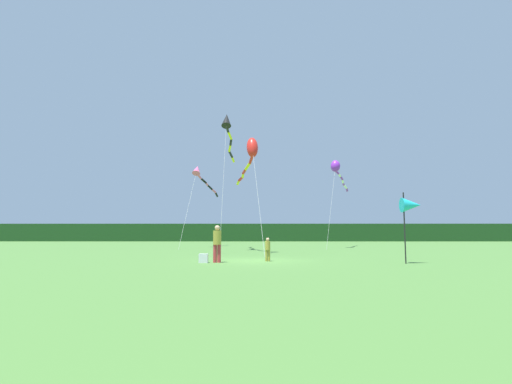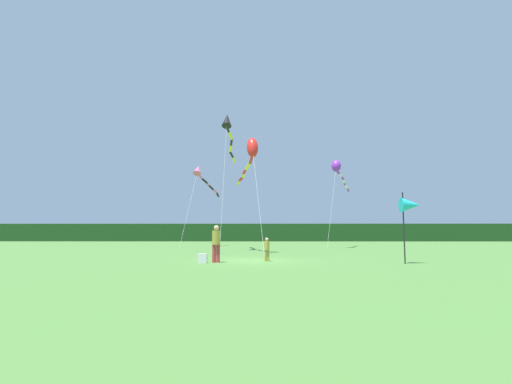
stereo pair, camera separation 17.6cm
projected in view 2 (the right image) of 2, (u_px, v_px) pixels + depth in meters
The scene contains 10 objects.
ground_plane at pixel (255, 261), 20.14m from camera, with size 120.00×120.00×0.00m, color #477533.
distant_treeline at pixel (259, 232), 65.05m from camera, with size 108.00×3.96×2.83m, color #193D19.
person_adult at pixel (216, 242), 18.98m from camera, with size 0.39×0.39×1.78m.
person_child at pixel (267, 248), 19.81m from camera, with size 0.26×0.26×1.17m.
cooler_box at pixel (203, 258), 18.75m from camera, with size 0.42×0.35×0.43m, color silver.
banner_flag_pole at pixel (410, 206), 18.41m from camera, with size 0.90×0.70×3.30m.
kite_rainbow at pixel (201, 175), 39.41m from camera, with size 2.19×10.95×8.14m.
kite_black at pixel (228, 127), 32.45m from camera, with size 0.78×11.01×11.12m.
kite_red at pixel (251, 153), 28.58m from camera, with size 2.28×10.24×8.31m.
kite_purple at pixel (338, 169), 37.56m from camera, with size 3.96×8.93×8.31m.
Camera 2 is at (0.33, -20.39, 1.44)m, focal length 27.74 mm.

